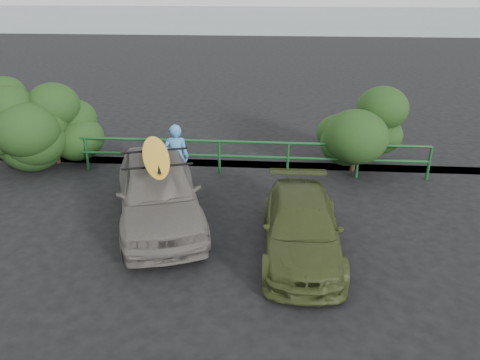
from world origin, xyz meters
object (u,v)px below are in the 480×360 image
object	(u,v)px
sedan	(158,191)
surfboard	(156,155)
olive_vehicle	(301,227)
man	(177,157)
guardrail	(186,156)

from	to	relation	value
sedan	surfboard	world-z (taller)	surfboard
olive_vehicle	man	size ratio (longest dim) A/B	2.15
guardrail	man	xyz separation A→B (m)	(-0.01, -1.16, 0.40)
olive_vehicle	surfboard	bearing A→B (deg)	160.88
guardrail	olive_vehicle	xyz separation A→B (m)	(3.22, -4.12, 0.05)
guardrail	man	bearing A→B (deg)	-90.54
guardrail	surfboard	bearing A→B (deg)	-91.16
guardrail	man	size ratio (longest dim) A/B	7.61
sedan	olive_vehicle	world-z (taller)	sedan
olive_vehicle	man	bearing A→B (deg)	136.78
guardrail	olive_vehicle	bearing A→B (deg)	-51.98
sedan	olive_vehicle	bearing A→B (deg)	-36.02
guardrail	olive_vehicle	distance (m)	5.23
olive_vehicle	surfboard	distance (m)	3.63
olive_vehicle	man	world-z (taller)	man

